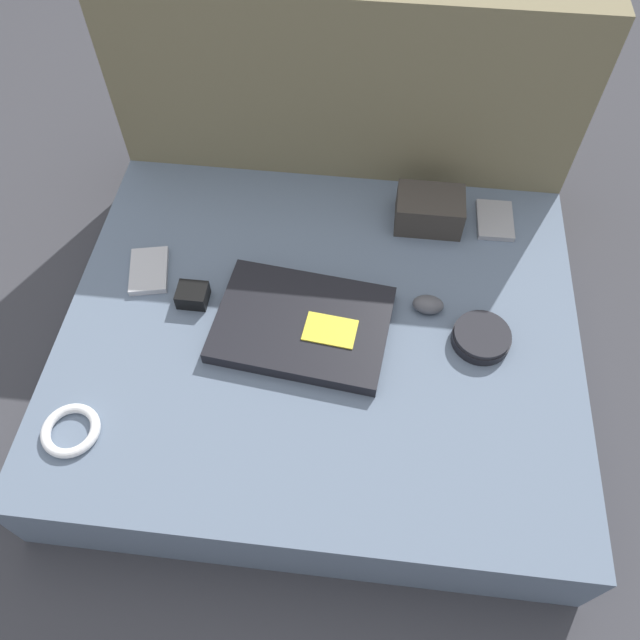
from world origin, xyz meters
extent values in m
plane|color=#38383D|center=(0.00, 0.00, 0.00)|extent=(8.00, 8.00, 0.00)
cube|color=slate|center=(0.00, 0.00, 0.08)|extent=(0.92, 0.77, 0.16)
cube|color=#756B4C|center=(0.00, 0.49, 0.27)|extent=(0.92, 0.20, 0.54)
cube|color=black|center=(-0.03, -0.01, 0.17)|extent=(0.32, 0.25, 0.03)
cube|color=yellow|center=(0.02, -0.02, 0.18)|extent=(0.10, 0.07, 0.00)
ellipsoid|color=#4C4C51|center=(0.19, 0.06, 0.17)|extent=(0.06, 0.04, 0.03)
cylinder|color=black|center=(0.28, 0.00, 0.17)|extent=(0.10, 0.10, 0.02)
cylinder|color=#232328|center=(0.28, 0.00, 0.18)|extent=(0.10, 0.10, 0.01)
cube|color=#99999E|center=(0.32, 0.29, 0.16)|extent=(0.07, 0.10, 0.01)
cube|color=#B7B7BC|center=(-0.34, 0.09, 0.16)|extent=(0.09, 0.12, 0.01)
cube|color=#38332D|center=(0.19, 0.28, 0.19)|extent=(0.13, 0.09, 0.07)
cube|color=black|center=(-0.24, 0.03, 0.17)|extent=(0.05, 0.05, 0.03)
torus|color=white|center=(-0.37, -0.25, 0.17)|extent=(0.09, 0.09, 0.02)
camera|label=1|loc=(0.07, -0.61, 1.08)|focal=35.00mm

